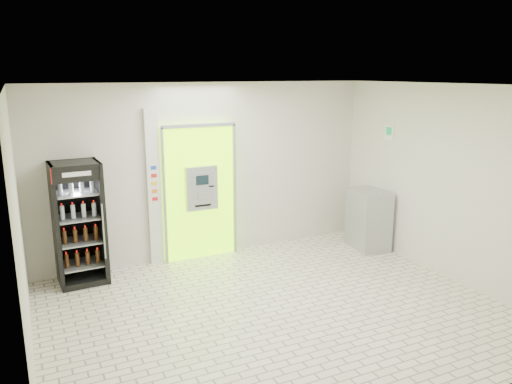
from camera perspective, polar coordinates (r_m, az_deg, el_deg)
ground at (r=6.97m, az=2.17°, el=-13.42°), size 6.00×6.00×0.00m
room_shell at (r=6.35m, az=2.32°, el=1.56°), size 6.00×6.00×6.00m
atm_assembly at (r=8.59m, az=-6.47°, el=0.07°), size 1.30×0.24×2.33m
pillar at (r=8.38m, az=-11.61°, el=0.44°), size 0.22×0.11×2.60m
beverage_cooler at (r=8.03m, az=-19.58°, el=-3.61°), size 0.73×0.69×1.88m
steel_cabinet at (r=9.36m, az=12.71°, el=-3.06°), size 0.66×0.88×1.08m
exit_sign at (r=9.13m, az=14.99°, el=6.56°), size 0.02×0.22×0.26m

